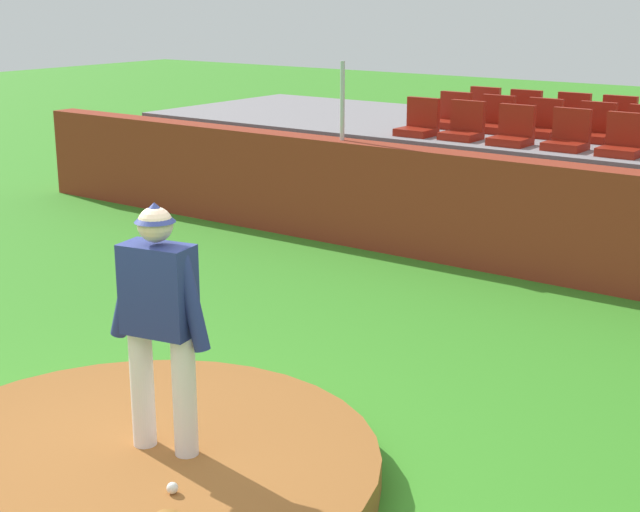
{
  "coord_description": "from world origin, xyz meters",
  "views": [
    {
      "loc": [
        4.45,
        -3.89,
        3.23
      ],
      "look_at": [
        0.0,
        2.16,
        1.12
      ],
      "focal_mm": 53.07,
      "sensor_mm": 36.0,
      "label": 1
    }
  ],
  "objects_px": {
    "stadium_chair_10": "(594,129)",
    "baseball": "(172,488)",
    "stadium_chair_0": "(419,124)",
    "stadium_chair_14": "(482,111)",
    "stadium_chair_1": "(464,127)",
    "stadium_chair_15": "(522,114)",
    "stadium_chair_2": "(513,132)",
    "stadium_chair_16": "(571,118)",
    "stadium_chair_7": "(452,117)",
    "stadium_chair_4": "(623,142)",
    "stadium_chair_3": "(568,137)",
    "stadium_chair_8": "(495,121)",
    "pitcher": "(159,310)",
    "stadium_chair_17": "(616,121)",
    "stadium_chair_9": "(542,125)"
  },
  "relations": [
    {
      "from": "stadium_chair_8",
      "to": "stadium_chair_0",
      "type": "bearing_deg",
      "value": 52.87
    },
    {
      "from": "stadium_chair_7",
      "to": "stadium_chair_16",
      "type": "height_order",
      "value": "same"
    },
    {
      "from": "baseball",
      "to": "stadium_chair_14",
      "type": "distance_m",
      "value": 9.78
    },
    {
      "from": "stadium_chair_7",
      "to": "stadium_chair_14",
      "type": "bearing_deg",
      "value": -91.08
    },
    {
      "from": "pitcher",
      "to": "stadium_chair_1",
      "type": "bearing_deg",
      "value": 91.16
    },
    {
      "from": "pitcher",
      "to": "stadium_chair_0",
      "type": "relative_size",
      "value": 3.44
    },
    {
      "from": "stadium_chair_4",
      "to": "stadium_chair_2",
      "type": "bearing_deg",
      "value": 0.8
    },
    {
      "from": "stadium_chair_10",
      "to": "baseball",
      "type": "bearing_deg",
      "value": 93.89
    },
    {
      "from": "baseball",
      "to": "stadium_chair_16",
      "type": "distance_m",
      "value": 9.5
    },
    {
      "from": "stadium_chair_1",
      "to": "stadium_chair_15",
      "type": "distance_m",
      "value": 1.75
    },
    {
      "from": "baseball",
      "to": "stadium_chair_9",
      "type": "bearing_deg",
      "value": 98.81
    },
    {
      "from": "stadium_chair_4",
      "to": "stadium_chair_7",
      "type": "relative_size",
      "value": 1.0
    },
    {
      "from": "stadium_chair_4",
      "to": "stadium_chair_16",
      "type": "relative_size",
      "value": 1.0
    },
    {
      "from": "stadium_chair_1",
      "to": "stadium_chair_4",
      "type": "distance_m",
      "value": 2.14
    },
    {
      "from": "stadium_chair_0",
      "to": "stadium_chair_14",
      "type": "height_order",
      "value": "same"
    },
    {
      "from": "stadium_chair_10",
      "to": "stadium_chair_16",
      "type": "xyz_separation_m",
      "value": [
        -0.7,
        0.93,
        0.0
      ]
    },
    {
      "from": "stadium_chair_7",
      "to": "stadium_chair_10",
      "type": "relative_size",
      "value": 1.0
    },
    {
      "from": "pitcher",
      "to": "stadium_chair_7",
      "type": "height_order",
      "value": "pitcher"
    },
    {
      "from": "pitcher",
      "to": "stadium_chair_4",
      "type": "height_order",
      "value": "pitcher"
    },
    {
      "from": "stadium_chair_15",
      "to": "stadium_chair_0",
      "type": "bearing_deg",
      "value": 68.91
    },
    {
      "from": "pitcher",
      "to": "baseball",
      "type": "bearing_deg",
      "value": -52.13
    },
    {
      "from": "baseball",
      "to": "stadium_chair_0",
      "type": "height_order",
      "value": "stadium_chair_0"
    },
    {
      "from": "stadium_chair_2",
      "to": "stadium_chair_9",
      "type": "relative_size",
      "value": 1.0
    },
    {
      "from": "stadium_chair_17",
      "to": "stadium_chair_1",
      "type": "bearing_deg",
      "value": 51.64
    },
    {
      "from": "pitcher",
      "to": "stadium_chair_7",
      "type": "xyz_separation_m",
      "value": [
        -2.23,
        8.03,
        0.27
      ]
    },
    {
      "from": "stadium_chair_16",
      "to": "stadium_chair_4",
      "type": "bearing_deg",
      "value": 127.29
    },
    {
      "from": "baseball",
      "to": "stadium_chair_1",
      "type": "distance_m",
      "value": 7.9
    },
    {
      "from": "stadium_chair_7",
      "to": "stadium_chair_10",
      "type": "height_order",
      "value": "same"
    },
    {
      "from": "pitcher",
      "to": "stadium_chair_8",
      "type": "relative_size",
      "value": 3.44
    },
    {
      "from": "stadium_chair_1",
      "to": "stadium_chair_10",
      "type": "bearing_deg",
      "value": -149.1
    },
    {
      "from": "stadium_chair_8",
      "to": "stadium_chair_17",
      "type": "distance_m",
      "value": 1.68
    },
    {
      "from": "stadium_chair_2",
      "to": "stadium_chair_7",
      "type": "relative_size",
      "value": 1.0
    },
    {
      "from": "stadium_chair_1",
      "to": "stadium_chair_15",
      "type": "height_order",
      "value": "same"
    },
    {
      "from": "pitcher",
      "to": "stadium_chair_0",
      "type": "distance_m",
      "value": 7.43
    },
    {
      "from": "pitcher",
      "to": "stadium_chair_16",
      "type": "relative_size",
      "value": 3.44
    },
    {
      "from": "stadium_chair_2",
      "to": "stadium_chair_16",
      "type": "distance_m",
      "value": 1.85
    },
    {
      "from": "stadium_chair_2",
      "to": "stadium_chair_17",
      "type": "bearing_deg",
      "value": -110.64
    },
    {
      "from": "stadium_chair_16",
      "to": "stadium_chair_7",
      "type": "bearing_deg",
      "value": 32.44
    },
    {
      "from": "stadium_chair_2",
      "to": "stadium_chair_16",
      "type": "relative_size",
      "value": 1.0
    },
    {
      "from": "stadium_chair_17",
      "to": "stadium_chair_14",
      "type": "bearing_deg",
      "value": 0.0
    },
    {
      "from": "stadium_chair_1",
      "to": "stadium_chair_4",
      "type": "xyz_separation_m",
      "value": [
        2.14,
        -0.02,
        0.0
      ]
    },
    {
      "from": "stadium_chair_0",
      "to": "stadium_chair_7",
      "type": "height_order",
      "value": "same"
    },
    {
      "from": "stadium_chair_3",
      "to": "stadium_chair_9",
      "type": "height_order",
      "value": "same"
    },
    {
      "from": "stadium_chair_3",
      "to": "stadium_chair_4",
      "type": "height_order",
      "value": "same"
    },
    {
      "from": "stadium_chair_8",
      "to": "stadium_chair_15",
      "type": "xyz_separation_m",
      "value": [
        0.01,
        0.89,
        0.0
      ]
    },
    {
      "from": "stadium_chair_2",
      "to": "stadium_chair_14",
      "type": "xyz_separation_m",
      "value": [
        -1.38,
        1.84,
        0.0
      ]
    },
    {
      "from": "pitcher",
      "to": "stadium_chair_8",
      "type": "xyz_separation_m",
      "value": [
        -1.54,
        7.99,
        0.27
      ]
    },
    {
      "from": "stadium_chair_7",
      "to": "baseball",
      "type": "bearing_deg",
      "value": 107.72
    },
    {
      "from": "stadium_chair_7",
      "to": "stadium_chair_14",
      "type": "distance_m",
      "value": 0.9
    },
    {
      "from": "stadium_chair_7",
      "to": "stadium_chair_14",
      "type": "relative_size",
      "value": 1.0
    }
  ]
}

